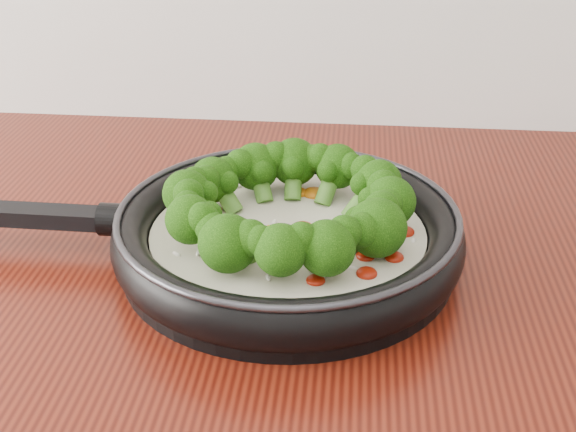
# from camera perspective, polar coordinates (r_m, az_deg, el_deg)

# --- Properties ---
(skillet) EXTENTS (0.53, 0.34, 0.09)m
(skillet) POSITION_cam_1_polar(r_m,az_deg,el_deg) (0.72, -0.16, -0.93)
(skillet) COLOR black
(skillet) RESTS_ON counter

